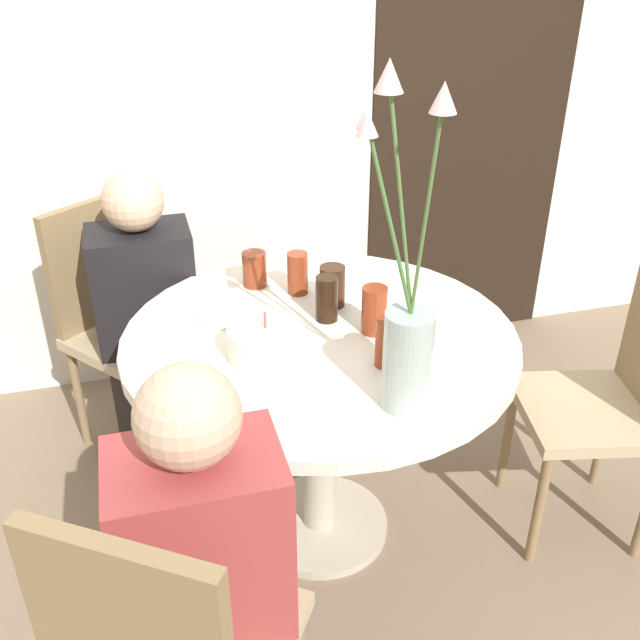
# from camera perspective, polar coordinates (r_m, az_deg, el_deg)

# --- Properties ---
(ground_plane) EXTENTS (16.00, 16.00, 0.00)m
(ground_plane) POSITION_cam_1_polar(r_m,az_deg,el_deg) (2.48, 0.00, -16.22)
(ground_plane) COLOR #7A6651
(wall_back) EXTENTS (8.00, 0.05, 2.60)m
(wall_back) POSITION_cam_1_polar(r_m,az_deg,el_deg) (2.89, -6.40, 19.68)
(wall_back) COLOR silver
(wall_back) RESTS_ON ground_plane
(doorway_panel) EXTENTS (0.90, 0.01, 2.05)m
(doorway_panel) POSITION_cam_1_polar(r_m,az_deg,el_deg) (3.23, 12.06, 15.22)
(doorway_panel) COLOR black
(doorway_panel) RESTS_ON ground_plane
(dining_table) EXTENTS (1.12, 1.12, 0.75)m
(dining_table) POSITION_cam_1_polar(r_m,az_deg,el_deg) (2.09, 0.00, -4.12)
(dining_table) COLOR silver
(dining_table) RESTS_ON ground_plane
(chair_right_flank) EXTENTS (0.56, 0.56, 0.93)m
(chair_right_flank) POSITION_cam_1_polar(r_m,az_deg,el_deg) (2.70, -15.76, 0.57)
(chair_right_flank) COLOR tan
(chair_right_flank) RESTS_ON ground_plane
(chair_near_front) EXTENTS (0.48, 0.48, 0.93)m
(chair_near_front) POSITION_cam_1_polar(r_m,az_deg,el_deg) (2.36, 22.65, -5.10)
(chair_near_front) COLOR tan
(chair_near_front) RESTS_ON ground_plane
(birthday_cake) EXTENTS (0.20, 0.20, 0.14)m
(birthday_cake) POSITION_cam_1_polar(r_m,az_deg,el_deg) (1.89, -4.34, -1.79)
(birthday_cake) COLOR white
(birthday_cake) RESTS_ON dining_table
(flower_vase) EXTENTS (0.20, 0.29, 0.80)m
(flower_vase) POSITION_cam_1_polar(r_m,az_deg,el_deg) (1.62, 6.93, -0.65)
(flower_vase) COLOR #9EB2AD
(flower_vase) RESTS_ON dining_table
(side_plate) EXTENTS (0.16, 0.16, 0.01)m
(side_plate) POSITION_cam_1_polar(r_m,az_deg,el_deg) (2.11, -7.49, 0.36)
(side_plate) COLOR silver
(side_plate) RESTS_ON dining_table
(drink_glass_0) EXTENTS (0.06, 0.06, 0.14)m
(drink_glass_0) POSITION_cam_1_polar(r_m,az_deg,el_deg) (1.84, 5.38, -1.81)
(drink_glass_0) COLOR maroon
(drink_glass_0) RESTS_ON dining_table
(drink_glass_1) EXTENTS (0.07, 0.07, 0.14)m
(drink_glass_1) POSITION_cam_1_polar(r_m,az_deg,el_deg) (1.99, 4.36, 0.80)
(drink_glass_1) COLOR maroon
(drink_glass_1) RESTS_ON dining_table
(drink_glass_2) EXTENTS (0.06, 0.06, 0.13)m
(drink_glass_2) POSITION_cam_1_polar(r_m,az_deg,el_deg) (2.21, -1.82, 3.75)
(drink_glass_2) COLOR maroon
(drink_glass_2) RESTS_ON dining_table
(drink_glass_3) EXTENTS (0.08, 0.08, 0.11)m
(drink_glass_3) POSITION_cam_1_polar(r_m,az_deg,el_deg) (2.27, -5.26, 4.08)
(drink_glass_3) COLOR maroon
(drink_glass_3) RESTS_ON dining_table
(drink_glass_4) EXTENTS (0.06, 0.06, 0.14)m
(drink_glass_4) POSITION_cam_1_polar(r_m,az_deg,el_deg) (2.05, 0.55, 1.72)
(drink_glass_4) COLOR black
(drink_glass_4) RESTS_ON dining_table
(drink_glass_5) EXTENTS (0.08, 0.08, 0.13)m
(drink_glass_5) POSITION_cam_1_polar(r_m,az_deg,el_deg) (2.14, 0.99, 2.73)
(drink_glass_5) COLOR #33190C
(drink_glass_5) RESTS_ON dining_table
(person_boy) EXTENTS (0.34, 0.24, 1.09)m
(person_boy) POSITION_cam_1_polar(r_m,az_deg,el_deg) (2.59, -13.46, -0.74)
(person_boy) COLOR #383333
(person_boy) RESTS_ON ground_plane
(person_woman) EXTENTS (0.34, 0.24, 1.09)m
(person_woman) POSITION_cam_1_polar(r_m,az_deg,el_deg) (1.65, -8.97, -21.02)
(person_woman) COLOR #383333
(person_woman) RESTS_ON ground_plane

